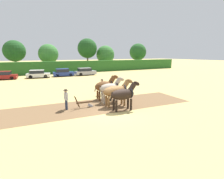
% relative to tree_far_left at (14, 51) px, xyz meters
% --- Properties ---
extents(ground_plane, '(240.00, 240.00, 0.00)m').
position_rel_tree_far_left_xyz_m(ground_plane, '(6.68, -36.37, -5.07)').
color(ground_plane, tan).
extents(plowed_furrow_strip, '(20.35, 5.86, 0.01)m').
position_rel_tree_far_left_xyz_m(plowed_furrow_strip, '(4.59, -34.25, -5.07)').
color(plowed_furrow_strip, brown).
rests_on(plowed_furrow_strip, ground).
extents(hedgerow, '(74.31, 1.45, 2.76)m').
position_rel_tree_far_left_xyz_m(hedgerow, '(6.68, -6.38, -3.69)').
color(hedgerow, '#286023').
rests_on(hedgerow, ground).
extents(tree_far_left, '(4.98, 4.98, 7.58)m').
position_rel_tree_far_left_xyz_m(tree_far_left, '(0.00, 0.00, 0.00)').
color(tree_far_left, '#4C3823').
rests_on(tree_far_left, ground).
extents(tree_left, '(4.83, 4.83, 6.84)m').
position_rel_tree_far_left_xyz_m(tree_left, '(7.37, -1.25, -0.66)').
color(tree_left, '#4C3823').
rests_on(tree_left, ground).
extents(tree_center_left, '(5.47, 5.47, 8.71)m').
position_rel_tree_far_left_xyz_m(tree_center_left, '(18.17, 0.16, 0.88)').
color(tree_center_left, brown).
rests_on(tree_center_left, ground).
extents(tree_center, '(5.35, 5.35, 6.88)m').
position_rel_tree_far_left_xyz_m(tree_center, '(23.72, -0.04, -0.88)').
color(tree_center, '#423323').
rests_on(tree_center, ground).
extents(tree_center_right, '(5.46, 5.46, 7.79)m').
position_rel_tree_far_left_xyz_m(tree_center_right, '(35.60, -0.10, -0.02)').
color(tree_center_right, '#423323').
rests_on(tree_center_right, ground).
extents(draft_horse_lead_left, '(2.70, 1.03, 2.35)m').
position_rel_tree_far_left_xyz_m(draft_horse_lead_left, '(7.57, -36.40, -3.77)').
color(draft_horse_lead_left, black).
rests_on(draft_horse_lead_left, ground).
extents(draft_horse_lead_right, '(2.94, 1.11, 2.36)m').
position_rel_tree_far_left_xyz_m(draft_horse_lead_right, '(7.66, -35.12, -3.75)').
color(draft_horse_lead_right, brown).
rests_on(draft_horse_lead_right, ground).
extents(draft_horse_trail_left, '(2.63, 1.06, 2.38)m').
position_rel_tree_far_left_xyz_m(draft_horse_trail_left, '(7.75, -33.83, -3.74)').
color(draft_horse_trail_left, '#B2A38E').
rests_on(draft_horse_trail_left, ground).
extents(draft_horse_trail_right, '(2.66, 1.17, 2.43)m').
position_rel_tree_far_left_xyz_m(draft_horse_trail_right, '(7.84, -32.54, -3.76)').
color(draft_horse_trail_right, brown).
rests_on(draft_horse_trail_right, ground).
extents(plow, '(1.60, 0.49, 1.13)m').
position_rel_tree_far_left_xyz_m(plow, '(5.15, -34.29, -4.76)').
color(plow, '#4C331E').
rests_on(plow, ground).
extents(farmer_at_plow, '(0.42, 0.65, 1.67)m').
position_rel_tree_far_left_xyz_m(farmer_at_plow, '(3.58, -34.08, -4.10)').
color(farmer_at_plow, '#28334C').
rests_on(farmer_at_plow, ground).
extents(farmer_beside_team, '(0.44, 0.67, 1.75)m').
position_rel_tree_far_left_xyz_m(farmer_beside_team, '(8.30, -30.79, -4.04)').
color(farmer_beside_team, '#28334C').
rests_on(farmer_beside_team, ground).
extents(parked_car_far_left, '(4.13, 2.37, 1.47)m').
position_rel_tree_far_left_xyz_m(parked_car_far_left, '(-1.85, -11.99, -4.37)').
color(parked_car_far_left, maroon).
rests_on(parked_car_far_left, ground).
extents(parked_car_left, '(4.39, 2.50, 1.48)m').
position_rel_tree_far_left_xyz_m(parked_car_left, '(3.61, -12.46, -4.36)').
color(parked_car_left, silver).
rests_on(parked_car_left, ground).
extents(parked_car_center_left, '(4.19, 2.17, 1.53)m').
position_rel_tree_far_left_xyz_m(parked_car_center_left, '(8.32, -12.25, -4.34)').
color(parked_car_center_left, navy).
rests_on(parked_car_center_left, ground).
extents(parked_car_center, '(4.32, 1.74, 1.55)m').
position_rel_tree_far_left_xyz_m(parked_car_center, '(12.84, -12.64, -4.33)').
color(parked_car_center, '#9E9EA8').
rests_on(parked_car_center, ground).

